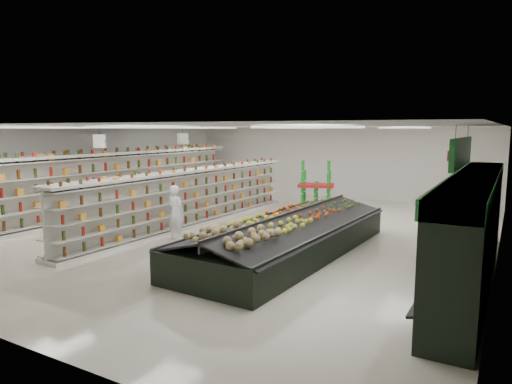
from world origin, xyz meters
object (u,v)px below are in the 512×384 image
Objects in this scene: gondola_left at (107,186)px; gondola_center at (191,200)px; shopper_main at (176,213)px; soda_endcap at (316,187)px; produce_island at (289,235)px; shopper_background at (205,186)px.

gondola_left is 3.73m from gondola_center.
shopper_main is at bearing -62.71° from gondola_center.
gondola_center is 5.42m from soda_endcap.
gondola_left is 4.91m from shopper_main.
gondola_center is 6.01× the size of soda_endcap.
produce_island is at bearing -8.93° from gondola_left.
gondola_left is 8.14m from produce_island.
gondola_center is at bearing -60.44° from shopper_main.
soda_endcap is 4.45m from shopper_background.
gondola_left is at bearing -140.82° from soda_endcap.
produce_island is 7.62m from shopper_background.
gondola_center reaches higher than produce_island.
produce_island is 4.16× the size of soda_endcap.
shopper_background is at bearing 59.64° from gondola_left.
shopper_background is (-6.00, 4.68, 0.34)m from produce_island.
gondola_left reaches higher than shopper_background.
gondola_left reaches higher than shopper_main.
shopper_background is (-1.73, 3.14, -0.01)m from gondola_center.
soda_endcap is at bearing 40.39° from gondola_left.
gondola_left is 1.82× the size of produce_island.
shopper_background is at bearing -157.24° from soda_endcap.
shopper_background is at bearing 120.46° from gondola_center.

